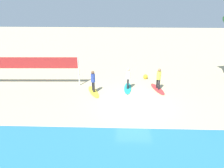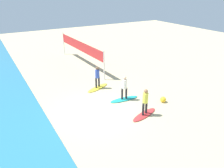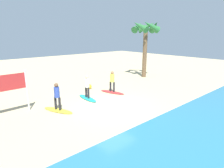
{
  "view_description": "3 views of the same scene",
  "coord_description": "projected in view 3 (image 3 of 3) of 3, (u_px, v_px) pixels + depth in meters",
  "views": [
    {
      "loc": [
        1.12,
        12.78,
        7.23
      ],
      "look_at": [
        1.57,
        -1.01,
        0.93
      ],
      "focal_mm": 34.06,
      "sensor_mm": 36.0,
      "label": 1
    },
    {
      "loc": [
        -11.07,
        5.45,
        7.15
      ],
      "look_at": [
        0.71,
        -1.44,
        1.22
      ],
      "focal_mm": 36.15,
      "sensor_mm": 36.0,
      "label": 2
    },
    {
      "loc": [
        7.68,
        8.71,
        4.47
      ],
      "look_at": [
        -0.58,
        -0.65,
        1.23
      ],
      "focal_mm": 30.8,
      "sensor_mm": 36.0,
      "label": 3
    }
  ],
  "objects": [
    {
      "name": "ground_plane",
      "position": [
        112.0,
        106.0,
        12.36
      ],
      "size": [
        60.0,
        60.0,
        0.0
      ],
      "primitive_type": "plane",
      "color": "#CCB789"
    },
    {
      "name": "palm_tree",
      "position": [
        146.0,
        31.0,
        19.62
      ],
      "size": [
        2.88,
        3.03,
        5.95
      ],
      "color": "brown",
      "rests_on": "ground"
    },
    {
      "name": "surfboard_teal",
      "position": [
        87.0,
        98.0,
        13.71
      ],
      "size": [
        0.69,
        2.13,
        0.09
      ],
      "primitive_type": "ellipsoid",
      "rotation": [
        0.0,
        0.0,
        1.51
      ],
      "color": "teal",
      "rests_on": "ground"
    },
    {
      "name": "surfer_red",
      "position": [
        112.0,
        80.0,
        14.9
      ],
      "size": [
        0.32,
        0.45,
        1.64
      ],
      "color": "#232328",
      "rests_on": "surfboard_red"
    },
    {
      "name": "surfer_teal",
      "position": [
        87.0,
        85.0,
        13.46
      ],
      "size": [
        0.32,
        0.46,
        1.64
      ],
      "color": "#232328",
      "rests_on": "surfboard_teal"
    },
    {
      "name": "surfboard_red",
      "position": [
        112.0,
        92.0,
        15.15
      ],
      "size": [
        1.13,
        2.17,
        0.09
      ],
      "primitive_type": "ellipsoid",
      "rotation": [
        0.0,
        0.0,
        1.86
      ],
      "color": "red",
      "rests_on": "ground"
    },
    {
      "name": "surfer_yellow",
      "position": [
        57.0,
        95.0,
        11.28
      ],
      "size": [
        0.32,
        0.44,
        1.64
      ],
      "color": "#232328",
      "rests_on": "surfboard_yellow"
    },
    {
      "name": "surfboard_yellow",
      "position": [
        58.0,
        110.0,
        11.53
      ],
      "size": [
        1.3,
        2.16,
        0.09
      ],
      "primitive_type": "ellipsoid",
      "rotation": [
        0.0,
        0.0,
        1.95
      ],
      "color": "yellow",
      "rests_on": "ground"
    },
    {
      "name": "beach_ball",
      "position": [
        89.0,
        86.0,
        16.19
      ],
      "size": [
        0.4,
        0.4,
        0.4
      ],
      "primitive_type": "sphere",
      "color": "yellow",
      "rests_on": "ground"
    }
  ]
}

